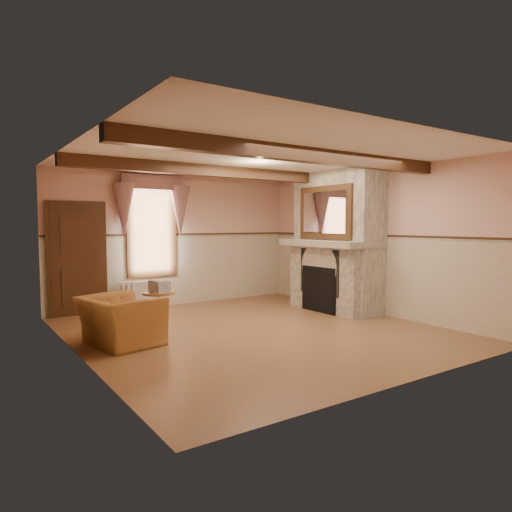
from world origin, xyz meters
TOP-DOWN VIEW (x-y plane):
  - floor at (0.00, 0.00)m, footprint 5.50×6.00m
  - ceiling at (0.00, 0.00)m, footprint 5.50×6.00m
  - wall_back at (0.00, 3.00)m, footprint 5.50×0.02m
  - wall_front at (0.00, -3.00)m, footprint 5.50×0.02m
  - wall_left at (-2.75, 0.00)m, footprint 0.02×6.00m
  - wall_right at (2.75, 0.00)m, footprint 0.02×6.00m
  - wainscot at (0.00, 0.00)m, footprint 5.50×6.00m
  - chair_rail at (0.00, 0.00)m, footprint 5.50×6.00m
  - firebox at (2.00, 0.60)m, footprint 0.20×0.95m
  - armchair at (-2.11, 0.34)m, footprint 1.14×1.25m
  - side_table at (-1.09, 1.43)m, footprint 0.72×0.72m
  - book_stack at (-1.07, 1.42)m, footprint 0.33×0.37m
  - radiator at (-1.03, 2.70)m, footprint 0.72×0.39m
  - bowl at (2.24, 0.84)m, footprint 0.34×0.34m
  - mantel_clock at (2.24, 1.40)m, footprint 0.14×0.24m
  - oil_lamp at (2.24, 1.12)m, footprint 0.11×0.11m
  - candle_red at (2.24, -0.11)m, footprint 0.06×0.06m
  - jar_yellow at (2.24, 0.27)m, footprint 0.06×0.06m
  - fireplace at (2.42, 0.60)m, footprint 0.85×2.00m
  - mantel at (2.24, 0.60)m, footprint 1.05×2.05m
  - overmantel_mirror at (2.06, 0.60)m, footprint 0.06×1.44m
  - door at (-2.10, 2.94)m, footprint 1.10×0.10m
  - window at (-0.60, 2.97)m, footprint 1.06×0.08m
  - window_drapes at (-0.60, 2.88)m, footprint 1.30×0.14m
  - ceiling_beam_front at (0.00, -1.20)m, footprint 5.50×0.18m
  - ceiling_beam_back at (0.00, 1.20)m, footprint 5.50×0.18m

SIDE VIEW (x-z plane):
  - floor at x=0.00m, z-range -0.01..0.01m
  - side_table at x=-1.09m, z-range 0.00..0.55m
  - radiator at x=-1.03m, z-range 0.00..0.60m
  - armchair at x=-2.11m, z-range 0.00..0.71m
  - firebox at x=2.00m, z-range 0.00..0.90m
  - book_stack at x=-1.07m, z-range 0.55..0.75m
  - wainscot at x=0.00m, z-range 0.00..1.50m
  - door at x=-2.10m, z-range 0.00..2.10m
  - mantel at x=2.24m, z-range 1.30..1.42m
  - wall_back at x=0.00m, z-range 0.00..2.80m
  - wall_front at x=0.00m, z-range 0.00..2.80m
  - wall_left at x=-2.75m, z-range 0.00..2.80m
  - wall_right at x=2.75m, z-range 0.00..2.80m
  - fireplace at x=2.42m, z-range 0.00..2.80m
  - bowl at x=2.24m, z-range 1.42..1.50m
  - jar_yellow at x=2.24m, z-range 1.42..1.54m
  - chair_rail at x=0.00m, z-range 1.46..1.54m
  - candle_red at x=2.24m, z-range 1.42..1.58m
  - mantel_clock at x=2.24m, z-range 1.42..1.62m
  - oil_lamp at x=2.24m, z-range 1.42..1.70m
  - window at x=-0.60m, z-range 0.64..2.66m
  - overmantel_mirror at x=2.06m, z-range 1.45..2.49m
  - window_drapes at x=-0.60m, z-range 1.55..2.95m
  - ceiling_beam_front at x=0.00m, z-range 2.60..2.80m
  - ceiling_beam_back at x=0.00m, z-range 2.60..2.80m
  - ceiling at x=0.00m, z-range 2.79..2.80m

